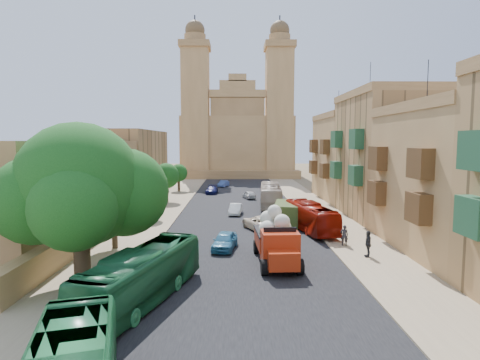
{
  "coord_description": "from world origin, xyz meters",
  "views": [
    {
      "loc": [
        -0.56,
        -18.93,
        8.4
      ],
      "look_at": [
        0.0,
        26.0,
        4.0
      ],
      "focal_mm": 30.0,
      "sensor_mm": 36.0,
      "label": 1
    }
  ],
  "objects_px": {
    "pedestrian_a": "(344,235)",
    "car_blue_a": "(225,241)",
    "bus_red_east": "(310,217)",
    "car_cream": "(261,223)",
    "street_tree_d": "(179,173)",
    "bus_cream_east": "(271,195)",
    "olive_pickup": "(287,214)",
    "car_white_a": "(236,209)",
    "street_tree_a": "(114,203)",
    "pedestrian_c": "(368,244)",
    "car_white_b": "(249,195)",
    "bus_green_north": "(142,276)",
    "car_blue_b": "(223,184)",
    "ficus_tree": "(81,190)",
    "street_tree_b": "(147,189)",
    "street_tree_c": "(166,176)",
    "red_truck": "(276,239)",
    "church": "(237,136)",
    "car_dkblue": "(212,190)"
  },
  "relations": [
    {
      "from": "pedestrian_a",
      "to": "car_blue_a",
      "type": "bearing_deg",
      "value": 19.36
    },
    {
      "from": "bus_red_east",
      "to": "car_cream",
      "type": "bearing_deg",
      "value": -14.58
    },
    {
      "from": "street_tree_d",
      "to": "bus_cream_east",
      "type": "xyz_separation_m",
      "value": [
        14.0,
        -16.33,
        -1.54
      ]
    },
    {
      "from": "olive_pickup",
      "to": "car_white_a",
      "type": "height_order",
      "value": "olive_pickup"
    },
    {
      "from": "street_tree_a",
      "to": "pedestrian_c",
      "type": "xyz_separation_m",
      "value": [
        19.06,
        -2.66,
        -2.66
      ]
    },
    {
      "from": "street_tree_d",
      "to": "car_white_b",
      "type": "relative_size",
      "value": 1.35
    },
    {
      "from": "bus_red_east",
      "to": "car_white_b",
      "type": "xyz_separation_m",
      "value": [
        -5.01,
        20.91,
        -0.72
      ]
    },
    {
      "from": "bus_green_north",
      "to": "car_blue_b",
      "type": "relative_size",
      "value": 2.88
    },
    {
      "from": "bus_green_north",
      "to": "street_tree_a",
      "type": "bearing_deg",
      "value": 130.07
    },
    {
      "from": "olive_pickup",
      "to": "car_white_b",
      "type": "distance_m",
      "value": 18.22
    },
    {
      "from": "ficus_tree",
      "to": "street_tree_b",
      "type": "relative_size",
      "value": 1.99
    },
    {
      "from": "bus_red_east",
      "to": "car_blue_b",
      "type": "bearing_deg",
      "value": -85.53
    },
    {
      "from": "bus_green_north",
      "to": "car_cream",
      "type": "distance_m",
      "value": 18.46
    },
    {
      "from": "car_blue_a",
      "to": "pedestrian_c",
      "type": "relative_size",
      "value": 2.07
    },
    {
      "from": "street_tree_c",
      "to": "olive_pickup",
      "type": "xyz_separation_m",
      "value": [
        14.66,
        -15.05,
        -2.53
      ]
    },
    {
      "from": "ficus_tree",
      "to": "car_cream",
      "type": "relative_size",
      "value": 1.93
    },
    {
      "from": "street_tree_d",
      "to": "olive_pickup",
      "type": "xyz_separation_m",
      "value": [
        14.66,
        -27.05,
        -1.97
      ]
    },
    {
      "from": "ficus_tree",
      "to": "olive_pickup",
      "type": "xyz_separation_m",
      "value": [
        14.07,
        16.94,
        -4.54
      ]
    },
    {
      "from": "car_white_a",
      "to": "red_truck",
      "type": "bearing_deg",
      "value": -74.95
    },
    {
      "from": "street_tree_d",
      "to": "street_tree_a",
      "type": "bearing_deg",
      "value": -90.0
    },
    {
      "from": "red_truck",
      "to": "bus_cream_east",
      "type": "relative_size",
      "value": 0.63
    },
    {
      "from": "street_tree_c",
      "to": "car_white_b",
      "type": "distance_m",
      "value": 12.23
    },
    {
      "from": "street_tree_a",
      "to": "red_truck",
      "type": "bearing_deg",
      "value": -18.13
    },
    {
      "from": "church",
      "to": "olive_pickup",
      "type": "distance_m",
      "value": 58.47
    },
    {
      "from": "olive_pickup",
      "to": "car_blue_b",
      "type": "xyz_separation_m",
      "value": [
        -7.34,
        33.11,
        -0.49
      ]
    },
    {
      "from": "bus_cream_east",
      "to": "red_truck",
      "type": "bearing_deg",
      "value": 89.92
    },
    {
      "from": "street_tree_a",
      "to": "pedestrian_c",
      "type": "relative_size",
      "value": 2.81
    },
    {
      "from": "bus_cream_east",
      "to": "ficus_tree",
      "type": "bearing_deg",
      "value": 68.22
    },
    {
      "from": "church",
      "to": "car_cream",
      "type": "relative_size",
      "value": 7.38
    },
    {
      "from": "car_white_a",
      "to": "car_cream",
      "type": "distance_m",
      "value": 8.42
    },
    {
      "from": "street_tree_d",
      "to": "red_truck",
      "type": "relative_size",
      "value": 0.67
    },
    {
      "from": "car_white_a",
      "to": "pedestrian_c",
      "type": "height_order",
      "value": "pedestrian_c"
    },
    {
      "from": "olive_pickup",
      "to": "street_tree_a",
      "type": "bearing_deg",
      "value": -148.6
    },
    {
      "from": "bus_green_north",
      "to": "car_blue_b",
      "type": "height_order",
      "value": "bus_green_north"
    },
    {
      "from": "street_tree_a",
      "to": "bus_cream_east",
      "type": "relative_size",
      "value": 0.5
    },
    {
      "from": "car_white_b",
      "to": "pedestrian_c",
      "type": "relative_size",
      "value": 1.75
    },
    {
      "from": "car_white_a",
      "to": "pedestrian_a",
      "type": "bearing_deg",
      "value": -51.52
    },
    {
      "from": "olive_pickup",
      "to": "car_white_b",
      "type": "xyz_separation_m",
      "value": [
        -3.16,
        17.93,
        -0.49
      ]
    },
    {
      "from": "car_dkblue",
      "to": "ficus_tree",
      "type": "bearing_deg",
      "value": -94.84
    },
    {
      "from": "street_tree_a",
      "to": "red_truck",
      "type": "distance_m",
      "value": 13.06
    },
    {
      "from": "street_tree_c",
      "to": "pedestrian_c",
      "type": "bearing_deg",
      "value": -54.43
    },
    {
      "from": "street_tree_a",
      "to": "car_blue_a",
      "type": "relative_size",
      "value": 1.36
    },
    {
      "from": "church",
      "to": "bus_green_north",
      "type": "distance_m",
      "value": 77.83
    },
    {
      "from": "olive_pickup",
      "to": "street_tree_d",
      "type": "bearing_deg",
      "value": 118.45
    },
    {
      "from": "pedestrian_c",
      "to": "street_tree_d",
      "type": "bearing_deg",
      "value": -144.84
    },
    {
      "from": "street_tree_a",
      "to": "car_white_b",
      "type": "height_order",
      "value": "street_tree_a"
    },
    {
      "from": "car_blue_a",
      "to": "car_blue_b",
      "type": "relative_size",
      "value": 1.14
    },
    {
      "from": "street_tree_d",
      "to": "bus_cream_east",
      "type": "height_order",
      "value": "street_tree_d"
    },
    {
      "from": "car_cream",
      "to": "car_dkblue",
      "type": "bearing_deg",
      "value": -97.92
    },
    {
      "from": "church",
      "to": "street_tree_b",
      "type": "height_order",
      "value": "church"
    }
  ]
}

